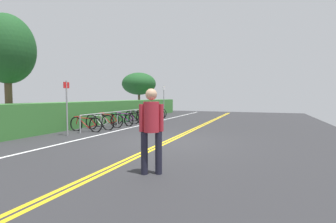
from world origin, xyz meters
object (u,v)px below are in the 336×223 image
object	(u,v)px
bicycle_5	(135,117)
bicycle_8	(154,114)
bicycle_0	(86,124)
bicycle_3	(122,120)
bicycle_7	(146,115)
bike_rack	(131,113)
bicycle_4	(126,118)
bicycle_9	(156,113)
sign_post_near	(67,103)
bicycle_2	(108,120)
bicycle_1	(100,122)
pedestrian	(151,125)
tree_near_left	(7,50)
sign_post_far	(164,98)
tree_mid	(139,84)
bicycle_6	(142,116)

from	to	relation	value
bicycle_5	bicycle_8	bearing A→B (deg)	-2.24
bicycle_0	bicycle_3	size ratio (longest dim) A/B	1.05
bicycle_7	bike_rack	bearing A→B (deg)	-178.81
bicycle_0	bicycle_5	distance (m)	4.27
bicycle_4	bicycle_9	bearing A→B (deg)	-0.48
bicycle_8	sign_post_near	bearing A→B (deg)	178.97
bicycle_2	bicycle_9	xyz separation A→B (m)	(6.01, -0.06, -0.01)
bike_rack	bicycle_1	bearing A→B (deg)	-179.53
bicycle_1	pedestrian	bearing A→B (deg)	-135.66
bicycle_2	bicycle_5	distance (m)	2.58
tree_near_left	bicycle_9	bearing A→B (deg)	-14.90
bicycle_5	sign_post_near	size ratio (longest dim) A/B	0.75
bicycle_7	tree_near_left	world-z (taller)	tree_near_left
bicycle_2	sign_post_near	distance (m)	3.08
bicycle_2	bicycle_7	distance (m)	4.22
bicycle_4	bicycle_9	size ratio (longest dim) A/B	0.99
bicycle_1	sign_post_far	xyz separation A→B (m)	(7.97, -0.07, 1.08)
bicycle_7	bicycle_3	bearing A→B (deg)	-176.92
tree_mid	bicycle_0	bearing A→B (deg)	-163.43
bicycle_1	bicycle_4	xyz separation A→B (m)	(2.59, 0.11, -0.03)
bicycle_0	sign_post_far	distance (m)	8.85
sign_post_near	tree_mid	world-z (taller)	tree_mid
sign_post_near	bicycle_4	bearing A→B (deg)	0.77
sign_post_far	bicycle_8	bearing A→B (deg)	-179.20
bike_rack	bicycle_1	size ratio (longest dim) A/B	4.98
sign_post_far	tree_near_left	world-z (taller)	tree_near_left
bike_rack	bicycle_9	bearing A→B (deg)	0.73
bike_rack	bicycle_2	xyz separation A→B (m)	(-2.14, 0.11, -0.23)
bicycle_0	pedestrian	distance (m)	7.02
bicycle_0	bicycle_2	distance (m)	1.70
bicycle_2	sign_post_near	world-z (taller)	sign_post_near
bicycle_0	bicycle_3	distance (m)	2.63
bicycle_4	bicycle_6	xyz separation A→B (m)	(1.76, -0.15, -0.00)
bike_rack	bicycle_9	xyz separation A→B (m)	(3.86, 0.05, -0.24)
bicycle_7	sign_post_far	size ratio (longest dim) A/B	0.69
bicycle_0	bicycle_2	bearing A→B (deg)	-0.61
sign_post_far	tree_near_left	xyz separation A→B (m)	(-10.56, 2.67, 2.06)
bicycle_9	tree_near_left	xyz separation A→B (m)	(-9.47, 2.52, 3.14)
bike_rack	bicycle_3	world-z (taller)	bike_rack
tree_near_left	bike_rack	bearing A→B (deg)	-24.61
bike_rack	tree_near_left	bearing A→B (deg)	155.39
sign_post_near	sign_post_far	world-z (taller)	sign_post_far
bicycle_3	sign_post_far	distance (m)	6.27
sign_post_far	bicycle_3	bearing A→B (deg)	-179.64
bicycle_8	tree_mid	xyz separation A→B (m)	(4.91, 3.75, 2.42)
bicycle_5	pedestrian	size ratio (longest dim) A/B	0.95
bicycle_0	bicycle_7	xyz separation A→B (m)	(5.91, -0.08, -0.01)
tree_near_left	bicycle_7	bearing A→B (deg)	-18.19
bicycle_2	bicycle_3	xyz separation A→B (m)	(0.92, -0.24, -0.05)
bicycle_2	bicycle_8	distance (m)	5.17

